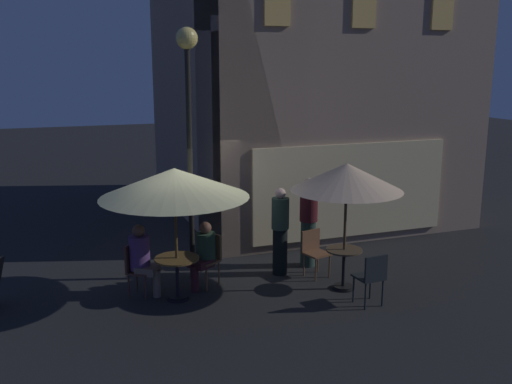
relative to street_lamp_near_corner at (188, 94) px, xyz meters
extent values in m
plane|color=black|center=(0.00, -0.34, -3.47)|extent=(60.00, 60.00, 0.00)
cube|color=gray|center=(4.20, 1.83, 0.32)|extent=(6.72, 1.94, 7.59)
cube|color=gray|center=(1.81, 4.61, 0.32)|extent=(1.94, 7.51, 7.59)
cube|color=#F5C462|center=(2.04, 0.83, 1.75)|extent=(0.55, 0.06, 0.95)
cube|color=#F5C462|center=(4.00, 0.83, 1.75)|extent=(0.55, 0.06, 0.95)
cube|color=#F5C462|center=(5.98, 0.83, 1.75)|extent=(0.55, 0.06, 0.95)
cube|color=beige|center=(3.86, 0.82, -2.22)|extent=(4.71, 0.08, 2.10)
cylinder|color=black|center=(0.00, 0.00, -1.31)|extent=(0.10, 0.10, 4.33)
sphere|color=#F6DA6D|center=(0.00, 0.00, 0.97)|extent=(0.39, 0.39, 0.39)
cylinder|color=black|center=(2.43, -1.49, -3.46)|extent=(0.40, 0.40, 0.03)
cylinder|color=black|center=(2.43, -1.49, -3.11)|extent=(0.06, 0.06, 0.72)
cylinder|color=#493A28|center=(2.43, -1.49, -2.74)|extent=(0.66, 0.66, 0.03)
cylinder|color=black|center=(-0.49, -0.91, -3.46)|extent=(0.40, 0.40, 0.03)
cylinder|color=black|center=(-0.49, -0.91, -3.11)|extent=(0.06, 0.06, 0.72)
cylinder|color=brown|center=(-0.49, -0.91, -2.74)|extent=(0.77, 0.77, 0.03)
cylinder|color=black|center=(2.43, -1.49, -3.44)|extent=(0.36, 0.36, 0.06)
cylinder|color=#4C3924|center=(2.43, -1.49, -2.34)|extent=(0.05, 0.05, 2.27)
cone|color=beige|center=(2.43, -1.49, -1.40)|extent=(1.98, 1.98, 0.48)
cylinder|color=black|center=(-0.49, -0.91, -3.44)|extent=(0.36, 0.36, 0.06)
cylinder|color=#4E3A1D|center=(-0.49, -0.91, -2.34)|extent=(0.05, 0.05, 2.27)
cone|color=beige|center=(-0.49, -0.91, -1.41)|extent=(2.52, 2.52, 0.49)
cylinder|color=brown|center=(2.46, -0.90, -3.25)|extent=(0.03, 0.03, 0.44)
cylinder|color=brown|center=(2.12, -0.98, -3.25)|extent=(0.03, 0.03, 0.44)
cylinder|color=brown|center=(2.37, -0.56, -3.25)|extent=(0.03, 0.03, 0.44)
cylinder|color=brown|center=(2.04, -0.65, -3.25)|extent=(0.03, 0.03, 0.44)
cube|color=brown|center=(2.25, -0.77, -3.01)|extent=(0.53, 0.53, 0.04)
cube|color=brown|center=(2.20, -0.58, -2.79)|extent=(0.43, 0.15, 0.41)
cylinder|color=black|center=(2.31, -2.08, -3.24)|extent=(0.03, 0.03, 0.47)
cylinder|color=black|center=(2.65, -2.06, -3.24)|extent=(0.03, 0.03, 0.47)
cylinder|color=black|center=(2.34, -2.43, -3.24)|extent=(0.03, 0.03, 0.47)
cylinder|color=black|center=(2.68, -2.40, -3.24)|extent=(0.03, 0.03, 0.47)
cube|color=black|center=(2.49, -2.24, -2.98)|extent=(0.47, 0.47, 0.04)
cube|color=black|center=(2.51, -2.44, -2.76)|extent=(0.44, 0.07, 0.42)
cylinder|color=brown|center=(0.07, -0.76, -3.24)|extent=(0.03, 0.03, 0.47)
cylinder|color=brown|center=(-0.10, -0.48, -3.24)|extent=(0.03, 0.03, 0.47)
cylinder|color=brown|center=(0.35, -0.59, -3.24)|extent=(0.03, 0.03, 0.47)
cylinder|color=brown|center=(0.18, -0.31, -3.24)|extent=(0.03, 0.03, 0.47)
cube|color=brown|center=(0.12, -0.53, -2.98)|extent=(0.56, 0.56, 0.04)
cube|color=brown|center=(0.28, -0.44, -2.73)|extent=(0.25, 0.37, 0.47)
cylinder|color=#503027|center=(-0.85, -0.48, -3.26)|extent=(0.03, 0.03, 0.42)
cylinder|color=#503027|center=(-1.02, -0.74, -3.26)|extent=(0.03, 0.03, 0.42)
cylinder|color=#503027|center=(-1.11, -0.30, -3.26)|extent=(0.03, 0.03, 0.42)
cylinder|color=#503027|center=(-1.28, -0.56, -3.26)|extent=(0.03, 0.03, 0.42)
cube|color=#503027|center=(-1.07, -0.52, -3.03)|extent=(0.55, 0.55, 0.04)
cube|color=#503027|center=(-1.21, -0.42, -2.77)|extent=(0.25, 0.35, 0.48)
cube|color=#461E24|center=(0.00, -0.61, -2.98)|extent=(0.49, 0.49, 0.14)
cylinder|color=#461E24|center=(-0.13, -0.69, -3.23)|extent=(0.14, 0.14, 0.49)
cylinder|color=#273F2C|center=(0.12, -0.53, -2.72)|extent=(0.36, 0.36, 0.53)
sphere|color=brown|center=(0.12, -0.53, -2.35)|extent=(0.22, 0.22, 0.22)
cube|color=#7B6759|center=(-0.95, -0.60, -2.98)|extent=(0.50, 0.50, 0.14)
cylinder|color=#7B6759|center=(-0.82, -0.69, -3.23)|extent=(0.14, 0.14, 0.49)
cylinder|color=#52356C|center=(-1.07, -0.52, -2.68)|extent=(0.36, 0.36, 0.60)
sphere|color=brown|center=(-1.07, -0.52, -2.29)|extent=(0.22, 0.22, 0.22)
cylinder|color=black|center=(1.64, -0.39, -3.02)|extent=(0.29, 0.29, 0.91)
cylinder|color=#314636|center=(1.64, -0.39, -2.26)|extent=(0.34, 0.34, 0.60)
sphere|color=beige|center=(1.64, -0.39, -1.86)|extent=(0.20, 0.20, 0.20)
cylinder|color=#293F35|center=(2.35, -0.15, -3.00)|extent=(0.31, 0.31, 0.94)
cylinder|color=#4C181D|center=(2.35, -0.15, -2.20)|extent=(0.36, 0.36, 0.67)
sphere|color=beige|center=(2.35, -0.15, -1.77)|extent=(0.21, 0.21, 0.21)
camera|label=1|loc=(-2.40, -10.11, 0.51)|focal=39.98mm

